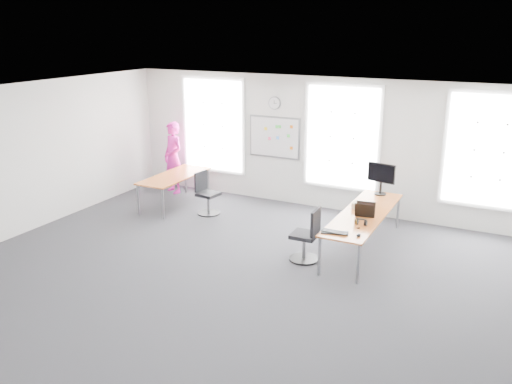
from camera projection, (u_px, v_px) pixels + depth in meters
The scene contains 22 objects.
floor at pixel (247, 276), 9.16m from camera, with size 10.00×10.00×0.00m, color #2A292E.
ceiling at pixel (246, 98), 8.27m from camera, with size 10.00×10.00×0.00m, color white.
wall_back at pixel (329, 145), 12.13m from camera, with size 10.00×10.00×0.00m, color silver.
wall_front at pixel (56, 299), 5.31m from camera, with size 10.00×10.00×0.00m, color silver.
wall_left at pixel (26, 158), 10.87m from camera, with size 10.00×10.00×0.00m, color silver.
window_left at pixel (214, 125), 13.33m from camera, with size 1.60×0.06×2.20m, color silver.
window_mid at pixel (342, 137), 11.91m from camera, with size 1.60×0.06×2.20m, color silver.
window_right at pixel (489, 151), 10.62m from camera, with size 1.60×0.06×2.20m, color silver.
desk_right at pixel (364, 215), 10.07m from camera, with size 0.79×2.97×0.72m.
desk_left at pixel (175, 178), 12.59m from camera, with size 0.80×1.99×0.73m.
chair_right at pixel (307, 238), 9.64m from camera, with size 0.53×0.53×0.99m.
chair_left at pixel (206, 196), 12.10m from camera, with size 0.51×0.51×0.95m.
person at pixel (173, 158), 13.53m from camera, with size 0.65×0.43×1.79m, color #EB22A9.
whiteboard at pixel (274, 137), 12.67m from camera, with size 1.20×0.03×0.90m, color white.
wall_clock at pixel (275, 103), 12.43m from camera, with size 0.30×0.30×0.04m, color gray.
keyboard at pixel (335, 232), 9.08m from camera, with size 0.46×0.16×0.02m, color black.
mouse at pixel (359, 235), 8.94m from camera, with size 0.07×0.12×0.04m, color black.
lens_cap at pixel (358, 228), 9.30m from camera, with size 0.06×0.06×0.01m, color black.
headphones at pixel (361, 222), 9.44m from camera, with size 0.20×0.11×0.12m.
laptop_sleeve at pixel (365, 210), 9.80m from camera, with size 0.35×0.22×0.28m.
paper_stack at pixel (362, 205), 10.29m from camera, with size 0.34×0.25×0.12m, color beige.
monitor at pixel (381, 176), 11.03m from camera, with size 0.59×0.24×0.66m.
Camera 1 is at (3.90, -7.36, 4.07)m, focal length 38.00 mm.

